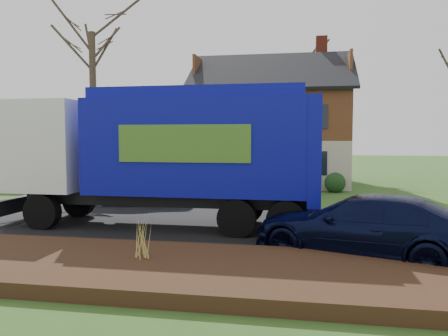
# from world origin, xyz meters

# --- Properties ---
(ground) EXTENTS (120.00, 120.00, 0.00)m
(ground) POSITION_xyz_m (0.00, 0.00, 0.00)
(ground) COLOR #2D521B
(ground) RESTS_ON ground
(road) EXTENTS (80.00, 7.00, 0.02)m
(road) POSITION_xyz_m (0.00, 0.00, 0.01)
(road) COLOR black
(road) RESTS_ON ground
(mulch_verge) EXTENTS (80.00, 3.50, 0.30)m
(mulch_verge) POSITION_xyz_m (0.00, -5.30, 0.15)
(mulch_verge) COLOR black
(mulch_verge) RESTS_ON ground
(main_house) EXTENTS (12.95, 8.95, 9.26)m
(main_house) POSITION_xyz_m (1.49, 13.91, 4.03)
(main_house) COLOR #BEB299
(main_house) RESTS_ON ground
(ranch_house) EXTENTS (9.80, 8.20, 3.70)m
(ranch_house) POSITION_xyz_m (-12.00, 13.00, 1.81)
(ranch_house) COLOR maroon
(ranch_house) RESTS_ON ground
(garbage_truck) EXTENTS (10.27, 2.82, 4.39)m
(garbage_truck) POSITION_xyz_m (-0.42, -0.39, 2.53)
(garbage_truck) COLOR black
(garbage_truck) RESTS_ON ground
(silver_sedan) EXTENTS (4.86, 2.15, 1.55)m
(silver_sedan) POSITION_xyz_m (-3.07, 3.87, 0.78)
(silver_sedan) COLOR #A3A5AB
(silver_sedan) RESTS_ON ground
(navy_wagon) EXTENTS (5.68, 3.73, 1.53)m
(navy_wagon) POSITION_xyz_m (5.30, -3.11, 0.76)
(navy_wagon) COLOR black
(navy_wagon) RESTS_ON ground
(tree_front_west) EXTENTS (4.07, 4.07, 12.10)m
(tree_front_west) POSITION_xyz_m (-7.65, 8.99, 9.97)
(tree_front_west) COLOR #443629
(tree_front_west) RESTS_ON ground
(tree_back) EXTENTS (3.81, 3.81, 12.08)m
(tree_back) POSITION_xyz_m (4.13, 22.80, 10.07)
(tree_back) COLOR #443B29
(tree_back) RESTS_ON ground
(grass_clump_mid) EXTENTS (0.33, 0.27, 0.91)m
(grass_clump_mid) POSITION_xyz_m (0.47, -5.05, 0.76)
(grass_clump_mid) COLOR tan
(grass_clump_mid) RESTS_ON mulch_verge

